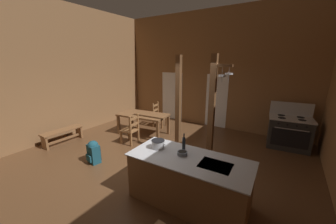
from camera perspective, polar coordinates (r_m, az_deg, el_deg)
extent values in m
cube|color=brown|center=(5.10, -4.69, -15.62)|extent=(8.11, 8.15, 0.10)
cube|color=brown|center=(7.71, 12.28, 11.99)|extent=(8.11, 0.14, 4.36)
cube|color=brown|center=(7.30, -29.61, 10.25)|extent=(0.14, 8.15, 4.36)
cube|color=white|center=(8.49, 1.19, 4.74)|extent=(1.00, 0.01, 2.05)
cube|color=white|center=(7.67, 14.17, 3.15)|extent=(0.84, 0.01, 2.05)
cube|color=brown|center=(3.72, 6.09, -19.63)|extent=(2.12, 0.95, 0.87)
cube|color=#B7BABF|center=(3.49, 6.30, -13.58)|extent=(2.18, 1.02, 0.02)
cube|color=black|center=(3.34, 13.94, -15.14)|extent=(0.53, 0.41, 0.00)
cube|color=black|center=(4.27, 8.55, -20.96)|extent=(2.00, 0.09, 0.10)
cube|color=#282828|center=(6.80, 32.25, -5.33)|extent=(1.17, 0.86, 0.90)
cube|color=black|center=(6.45, 32.48, -6.67)|extent=(0.93, 0.10, 0.52)
cylinder|color=#B7BABF|center=(6.34, 32.85, -4.39)|extent=(0.82, 0.10, 0.02)
cube|color=#B7BABF|center=(6.67, 32.81, -1.57)|extent=(1.21, 0.90, 0.03)
cube|color=#B7BABF|center=(6.98, 32.80, 0.81)|extent=(1.14, 0.15, 0.40)
cylinder|color=black|center=(6.56, 35.08, -1.99)|extent=(0.22, 0.22, 0.01)
cylinder|color=black|center=(6.50, 30.80, -1.49)|extent=(0.22, 0.22, 0.01)
cylinder|color=black|center=(6.85, 34.77, -1.31)|extent=(0.22, 0.22, 0.01)
cylinder|color=black|center=(6.79, 30.66, -0.83)|extent=(0.22, 0.22, 0.01)
cylinder|color=black|center=(6.37, 35.93, -3.66)|extent=(0.05, 0.03, 0.04)
cylinder|color=black|center=(6.33, 33.98, -3.44)|extent=(0.05, 0.03, 0.04)
cylinder|color=black|center=(6.30, 32.01, -3.22)|extent=(0.05, 0.03, 0.04)
cylinder|color=black|center=(6.28, 30.02, -2.99)|extent=(0.05, 0.03, 0.04)
cube|color=brown|center=(4.85, 12.84, 0.43)|extent=(0.14, 0.14, 2.71)
cube|color=brown|center=(4.66, 15.75, 13.17)|extent=(0.49, 0.09, 0.06)
cylinder|color=#B7BABF|center=(4.65, 15.89, 11.87)|extent=(0.01, 0.01, 0.21)
cylinder|color=#B7BABF|center=(4.66, 15.78, 10.34)|extent=(0.17, 0.17, 0.04)
cylinder|color=#B7BABF|center=(4.67, 15.71, 9.37)|extent=(0.02, 0.02, 0.14)
cylinder|color=#B7BABF|center=(4.62, 17.76, 12.01)|extent=(0.01, 0.01, 0.16)
cylinder|color=#B7BABF|center=(4.62, 17.66, 10.77)|extent=(0.18, 0.18, 0.04)
cylinder|color=#B7BABF|center=(4.63, 17.58, 9.78)|extent=(0.02, 0.02, 0.14)
cube|color=brown|center=(5.73, 3.08, 3.00)|extent=(0.14, 0.14, 2.71)
cube|color=brown|center=(6.75, -7.40, -0.86)|extent=(1.79, 1.09, 0.06)
cube|color=brown|center=(7.60, -10.71, -2.10)|extent=(0.09, 0.09, 0.68)
cube|color=brown|center=(6.82, 0.10, -3.84)|extent=(0.09, 0.09, 0.68)
cube|color=brown|center=(7.02, -14.47, -3.76)|extent=(0.09, 0.09, 0.68)
cube|color=brown|center=(6.16, -3.06, -5.95)|extent=(0.09, 0.09, 0.68)
cube|color=olive|center=(7.58, -2.46, -1.18)|extent=(0.49, 0.49, 0.04)
cube|color=olive|center=(7.72, -0.54, -2.59)|extent=(0.06, 0.06, 0.41)
cube|color=olive|center=(7.40, -1.82, -3.40)|extent=(0.06, 0.06, 0.41)
cube|color=olive|center=(7.81, -3.05, -0.34)|extent=(0.06, 0.06, 0.95)
cube|color=olive|center=(7.50, -4.43, -1.04)|extent=(0.06, 0.06, 0.95)
cube|color=olive|center=(7.56, -3.77, 1.98)|extent=(0.08, 0.38, 0.07)
cube|color=olive|center=(7.61, -3.74, 0.59)|extent=(0.08, 0.38, 0.07)
cube|color=olive|center=(6.17, -11.36, -5.32)|extent=(0.48, 0.48, 0.04)
cube|color=olive|center=(6.23, -13.73, -7.48)|extent=(0.05, 0.05, 0.41)
cube|color=olive|center=(6.50, -11.53, -6.39)|extent=(0.05, 0.05, 0.41)
cube|color=olive|center=(5.90, -11.09, -5.79)|extent=(0.05, 0.05, 0.95)
cube|color=olive|center=(6.19, -8.91, -4.71)|extent=(0.05, 0.05, 0.95)
cube|color=olive|center=(5.93, -10.13, -1.93)|extent=(0.07, 0.38, 0.07)
cube|color=olive|center=(5.99, -10.05, -3.67)|extent=(0.07, 0.38, 0.07)
cube|color=brown|center=(6.92, -28.99, -4.82)|extent=(0.38, 1.23, 0.04)
cube|color=brown|center=(6.78, -32.85, -7.74)|extent=(0.31, 0.06, 0.40)
cube|color=brown|center=(7.24, -24.95, -5.34)|extent=(0.31, 0.06, 0.40)
cube|color=brown|center=(7.02, -28.68, -7.13)|extent=(0.08, 1.02, 0.06)
cube|color=#194756|center=(5.37, -21.22, -11.51)|extent=(0.36, 0.28, 0.48)
cube|color=#194756|center=(5.36, -22.42, -12.57)|extent=(0.23, 0.10, 0.17)
cylinder|color=black|center=(5.34, -19.54, -11.51)|extent=(0.05, 0.05, 0.38)
cylinder|color=black|center=(5.49, -20.48, -10.81)|extent=(0.05, 0.05, 0.38)
sphere|color=#194756|center=(5.28, -21.45, -9.37)|extent=(0.32, 0.32, 0.27)
cylinder|color=#B7BABF|center=(3.79, -2.95, -9.57)|extent=(0.25, 0.25, 0.16)
cylinder|color=black|center=(3.76, -2.97, -8.43)|extent=(0.26, 0.26, 0.01)
cylinder|color=#B7BABF|center=(3.85, -4.65, -8.56)|extent=(0.05, 0.02, 0.02)
cylinder|color=#B7BABF|center=(3.70, -1.19, -9.50)|extent=(0.05, 0.02, 0.02)
cylinder|color=slate|center=(3.56, 4.29, -12.14)|extent=(0.19, 0.19, 0.06)
cylinder|color=black|center=(3.54, 4.30, -11.66)|extent=(0.15, 0.15, 0.00)
cylinder|color=#1E2328|center=(3.72, 4.72, -9.34)|extent=(0.06, 0.06, 0.24)
cylinder|color=#1E2328|center=(3.66, 4.78, -7.02)|extent=(0.02, 0.02, 0.08)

